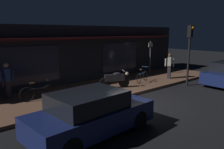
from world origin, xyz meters
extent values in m
plane|color=black|center=(0.00, 0.00, 0.00)|extent=(60.00, 60.00, 0.00)
cube|color=brown|center=(0.00, 3.00, 0.07)|extent=(18.00, 4.00, 0.15)
cube|color=black|center=(0.00, 6.40, 1.80)|extent=(18.00, 2.80, 3.60)
cube|color=#262838|center=(-3.20, 4.98, 1.50)|extent=(3.20, 0.04, 2.00)
cube|color=#262838|center=(3.20, 4.98, 1.50)|extent=(3.20, 0.04, 2.00)
cube|color=#591919|center=(0.00, 4.75, 2.85)|extent=(16.20, 0.50, 0.12)
cylinder|color=black|center=(-0.08, 2.72, 0.45)|extent=(0.59, 0.38, 0.60)
cylinder|color=black|center=(0.91, 2.23, 0.45)|extent=(0.59, 0.38, 0.60)
cube|color=black|center=(0.41, 2.48, 0.73)|extent=(1.11, 0.74, 0.36)
ellipsoid|color=black|center=(0.55, 2.41, 0.93)|extent=(0.50, 0.41, 0.20)
sphere|color=#F9EDB7|center=(1.06, 2.15, 0.93)|extent=(0.18, 0.18, 0.18)
cylinder|color=gray|center=(0.88, 2.24, 1.10)|extent=(0.27, 0.50, 0.03)
torus|color=black|center=(-4.20, 3.15, 0.48)|extent=(0.65, 0.19, 0.66)
torus|color=black|center=(-3.23, 2.92, 0.48)|extent=(0.65, 0.19, 0.66)
cube|color=black|center=(-3.72, 3.03, 0.70)|extent=(0.89, 0.24, 0.06)
cube|color=brown|center=(-3.96, 3.09, 0.97)|extent=(0.21, 0.12, 0.06)
cylinder|color=black|center=(-3.31, 2.94, 1.05)|extent=(0.12, 0.41, 0.02)
torus|color=black|center=(2.28, 2.33, 0.48)|extent=(0.64, 0.24, 0.66)
torus|color=black|center=(3.23, 2.64, 0.48)|extent=(0.64, 0.24, 0.66)
cube|color=#1E478C|center=(2.76, 2.48, 0.70)|extent=(0.87, 0.32, 0.06)
cube|color=brown|center=(2.52, 2.40, 0.97)|extent=(0.21, 0.14, 0.06)
cylinder|color=#1E478C|center=(3.16, 2.61, 1.05)|extent=(0.15, 0.41, 0.02)
cube|color=#28232D|center=(-4.66, 4.27, 0.57)|extent=(0.21, 0.29, 0.85)
cube|color=navy|center=(-4.66, 4.27, 1.29)|extent=(0.24, 0.39, 0.58)
sphere|color=tan|center=(-4.66, 4.27, 1.71)|extent=(0.22, 0.22, 0.22)
cylinder|color=navy|center=(-4.92, 4.28, 1.22)|extent=(0.09, 0.09, 0.52)
cylinder|color=navy|center=(-4.40, 4.25, 1.22)|extent=(0.09, 0.09, 0.52)
cube|color=#28232D|center=(4.92, 2.03, 0.57)|extent=(0.34, 0.31, 0.85)
cube|color=#B2AD9E|center=(4.92, 2.03, 1.29)|extent=(0.44, 0.37, 0.58)
sphere|color=brown|center=(4.92, 2.03, 1.71)|extent=(0.22, 0.22, 0.22)
cylinder|color=#B2AD9E|center=(4.80, 2.26, 1.22)|extent=(0.12, 0.12, 0.52)
cylinder|color=#B2AD9E|center=(5.04, 1.80, 1.22)|extent=(0.12, 0.12, 0.52)
cylinder|color=#47474C|center=(5.08, 3.81, 1.35)|extent=(0.09, 0.09, 2.40)
cube|color=beige|center=(5.08, 3.81, 2.30)|extent=(0.44, 0.03, 0.30)
cylinder|color=black|center=(4.51, 0.44, 1.80)|extent=(0.12, 0.12, 3.60)
cube|color=black|center=(4.51, 0.44, 3.25)|extent=(0.24, 0.24, 0.70)
sphere|color=orange|center=(4.51, 0.31, 3.45)|extent=(0.16, 0.16, 0.16)
cylinder|color=black|center=(-2.46, -0.28, 0.32)|extent=(0.65, 0.25, 0.64)
cylinder|color=black|center=(-2.38, -1.84, 0.32)|extent=(0.65, 0.25, 0.64)
cylinder|color=black|center=(-5.16, -0.43, 0.32)|extent=(0.65, 0.25, 0.64)
cylinder|color=black|center=(-5.07, -1.98, 0.32)|extent=(0.65, 0.25, 0.64)
cube|color=#141E4C|center=(-3.77, -1.13, 0.55)|extent=(4.19, 1.97, 0.68)
cube|color=black|center=(-3.92, -1.14, 1.10)|extent=(2.28, 1.71, 0.64)
cylinder|color=black|center=(5.39, -0.36, 0.32)|extent=(0.65, 0.26, 0.64)
camera|label=1|loc=(-7.73, -6.61, 3.22)|focal=36.18mm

